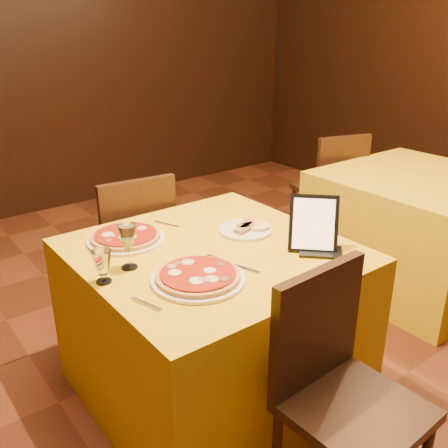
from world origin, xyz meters
TOP-DOWN VIEW (x-y plane):
  - floor at (0.00, 0.00)m, footprint 6.00×7.00m
  - wall_back at (0.00, 3.50)m, footprint 6.00×0.01m
  - main_table at (-0.11, 0.51)m, footprint 1.10×1.10m
  - side_table at (1.61, 0.58)m, footprint 1.10×1.10m
  - chair_main_near at (-0.11, -0.30)m, footprint 0.44×0.44m
  - chair_main_far at (-0.11, 1.33)m, footprint 0.48×0.48m
  - chair_side_far at (1.61, 1.37)m, footprint 0.46×0.46m
  - pizza_near at (-0.32, 0.31)m, footprint 0.36×0.36m
  - pizza_far at (-0.37, 0.82)m, footprint 0.35×0.35m
  - cutlet_dish at (0.13, 0.58)m, footprint 0.25×0.25m
  - wine_glass at (-0.48, 0.57)m, footprint 0.09×0.09m
  - water_glass at (-0.61, 0.52)m, footprint 0.09×0.09m
  - tablet at (0.23, 0.25)m, footprint 0.22×0.22m
  - knife at (-0.14, 0.33)m, footprint 0.10×0.24m
  - fork_near at (-0.56, 0.28)m, footprint 0.05×0.14m
  - fork_far at (-0.12, 0.87)m, footprint 0.07×0.14m

SIDE VIEW (x-z plane):
  - floor at x=0.00m, z-range -0.01..0.00m
  - main_table at x=-0.11m, z-range 0.00..0.75m
  - side_table at x=1.61m, z-range 0.00..0.75m
  - chair_main_near at x=-0.11m, z-range 0.00..0.91m
  - chair_main_far at x=-0.11m, z-range 0.00..0.91m
  - chair_side_far at x=1.61m, z-range 0.00..0.91m
  - knife at x=-0.14m, z-range 0.75..0.76m
  - fork_near at x=-0.56m, z-range 0.75..0.76m
  - fork_far at x=-0.12m, z-range 0.75..0.76m
  - cutlet_dish at x=0.13m, z-range 0.75..0.78m
  - pizza_far at x=-0.37m, z-range 0.75..0.78m
  - pizza_near at x=-0.32m, z-range 0.75..0.78m
  - water_glass at x=-0.61m, z-range 0.75..0.88m
  - wine_glass at x=-0.48m, z-range 0.75..0.94m
  - tablet at x=0.23m, z-range 0.75..0.99m
  - wall_back at x=0.00m, z-range 0.00..2.80m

